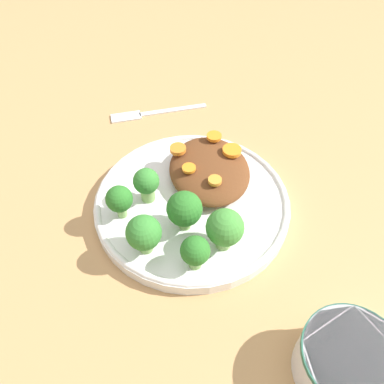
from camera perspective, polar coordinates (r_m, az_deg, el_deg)
The scene contains 16 objects.
ground_plane at distance 0.54m, azimuth 0.00°, elevation -2.29°, with size 4.00×4.00×0.00m, color tan.
plate at distance 0.53m, azimuth 0.00°, elevation -1.49°, with size 0.27×0.27×0.02m.
dip_bowl at distance 0.43m, azimuth 22.70°, elevation -22.83°, with size 0.10×0.10×0.06m.
stew_mound at distance 0.54m, azimuth 2.65°, elevation 3.42°, with size 0.14×0.12×0.03m, color #5B3319.
broccoli_floret_0 at distance 0.49m, azimuth -11.01°, elevation -1.17°, with size 0.04×0.04×0.05m.
broccoli_floret_1 at distance 0.44m, azimuth 0.49°, elevation -9.08°, with size 0.04×0.04×0.05m.
broccoli_floret_2 at distance 0.47m, azimuth -1.16°, elevation -2.68°, with size 0.05×0.05×0.06m.
broccoli_floret_3 at distance 0.45m, azimuth -7.35°, elevation -6.28°, with size 0.04×0.04×0.06m.
broccoli_floret_4 at distance 0.45m, azimuth 5.02°, elevation -5.55°, with size 0.05×0.05×0.06m.
broccoli_floret_5 at distance 0.51m, azimuth -6.96°, elevation 1.36°, with size 0.04×0.04×0.05m.
carrot_slice_0 at distance 0.50m, azimuth 3.50°, elevation 1.81°, with size 0.02×0.02×0.01m, color orange.
carrot_slice_1 at distance 0.55m, azimuth 6.11°, elevation 6.31°, with size 0.03×0.03×0.01m, color orange.
carrot_slice_2 at distance 0.55m, azimuth -2.16°, elevation 6.57°, with size 0.02×0.02×0.01m, color orange.
carrot_slice_3 at distance 0.52m, azimuth -0.41°, elevation 3.65°, with size 0.02×0.02×0.00m, color orange.
carrot_slice_4 at distance 0.57m, azimuth 3.39°, elevation 8.46°, with size 0.02×0.02×0.00m, color orange.
fork at distance 0.70m, azimuth -6.42°, elevation 11.91°, with size 0.03×0.18×0.01m.
Camera 1 is at (0.33, -0.05, 0.42)m, focal length 35.00 mm.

